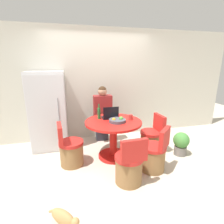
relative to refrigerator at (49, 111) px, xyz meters
name	(u,v)px	position (x,y,z in m)	size (l,w,h in m)	color
ground_plane	(112,162)	(1.15, -0.98, -0.82)	(12.00, 12.00, 0.00)	beige
wall_back	(98,85)	(1.15, 0.37, 0.48)	(7.00, 0.06, 2.60)	beige
refrigerator	(49,111)	(0.00, 0.00, 0.00)	(0.73, 0.66, 1.65)	silver
dining_table	(113,133)	(1.22, -0.78, -0.31)	(1.07, 1.07, 0.75)	red
chair_near_camera	(129,167)	(1.26, -1.60, -0.55)	(0.44, 0.44, 0.79)	olive
chair_near_right_corner	(154,156)	(1.78, -1.38, -0.55)	(0.51, 0.51, 0.79)	olive
chair_left_side	(71,151)	(0.40, -0.86, -0.55)	(0.45, 0.44, 0.79)	olive
chair_right_side	(151,140)	(2.04, -0.77, -0.55)	(0.44, 0.44, 0.79)	olive
person_seated	(102,112)	(1.16, -0.02, -0.11)	(0.40, 0.37, 1.32)	#2D2D38
laptop	(110,116)	(1.20, -0.62, -0.02)	(0.31, 0.23, 0.25)	#232328
fruit_bowl	(118,120)	(1.28, -0.86, -0.04)	(0.31, 0.31, 0.10)	#4C4C56
coffee_cup	(131,117)	(1.57, -0.78, -0.02)	(0.07, 0.07, 0.10)	#B2332D
bottle	(99,113)	(0.99, -0.57, 0.04)	(0.06, 0.06, 0.30)	#23602D
cat	(64,217)	(0.28, -2.11, -0.73)	(0.36, 0.34, 0.18)	tan
potted_plant	(181,143)	(2.56, -1.04, -0.56)	(0.32, 0.32, 0.48)	slate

